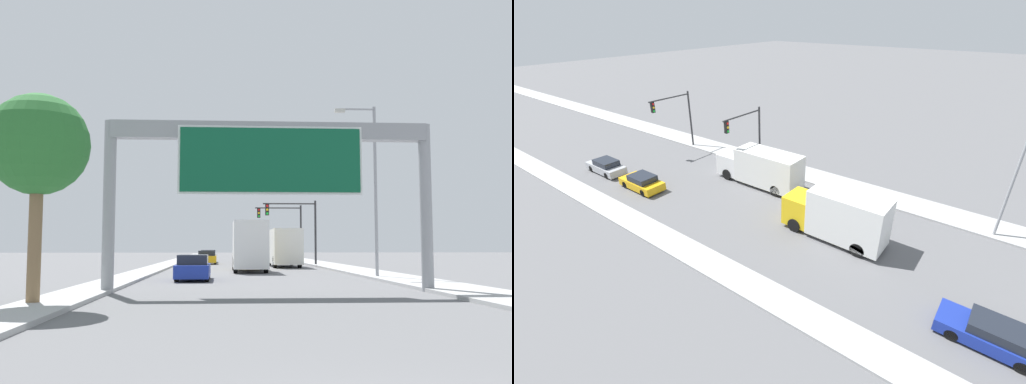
# 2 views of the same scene
# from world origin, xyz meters

# --- Properties ---
(sidewalk_right) EXTENTS (3.00, 120.00, 0.15)m
(sidewalk_right) POSITION_xyz_m (7.75, 60.00, 0.07)
(sidewalk_right) COLOR #A5A5A5
(sidewalk_right) RESTS_ON ground
(median_strip_left) EXTENTS (2.00, 120.00, 0.15)m
(median_strip_left) POSITION_xyz_m (-7.25, 60.00, 0.07)
(median_strip_left) COLOR #A5A5A5
(median_strip_left) RESTS_ON ground
(sign_gantry) EXTENTS (13.39, 0.73, 6.89)m
(sign_gantry) POSITION_xyz_m (0.00, 17.88, 5.34)
(sign_gantry) COLOR gray
(sign_gantry) RESTS_ON ground
(car_far_right) EXTENTS (1.89, 4.24, 1.36)m
(car_far_right) POSITION_xyz_m (-3.50, 53.20, 0.65)
(car_far_right) COLOR gold
(car_far_right) RESTS_ON ground
(car_mid_center) EXTENTS (1.77, 4.40, 1.38)m
(car_mid_center) POSITION_xyz_m (-3.50, 59.00, 0.66)
(car_mid_center) COLOR #A5A8AD
(car_mid_center) RESTS_ON ground
(car_near_right) EXTENTS (1.78, 4.59, 1.37)m
(car_near_right) POSITION_xyz_m (-3.50, 26.19, 0.65)
(car_near_right) COLOR navy
(car_near_right) RESTS_ON ground
(truck_box_primary) EXTENTS (2.35, 7.23, 3.58)m
(truck_box_primary) POSITION_xyz_m (0.00, 35.92, 1.80)
(truck_box_primary) COLOR yellow
(truck_box_primary) RESTS_ON ground
(truck_box_secondary) EXTENTS (2.39, 8.41, 3.29)m
(truck_box_secondary) POSITION_xyz_m (3.50, 45.23, 1.67)
(truck_box_secondary) COLOR white
(truck_box_secondary) RESTS_ON ground
(traffic_light_near_intersection) EXTENTS (5.03, 0.32, 6.08)m
(traffic_light_near_intersection) POSITION_xyz_m (5.12, 48.00, 4.15)
(traffic_light_near_intersection) COLOR #2D2D30
(traffic_light_near_intersection) RESTS_ON ground
(traffic_light_mid_block) EXTENTS (5.20, 0.32, 6.34)m
(traffic_light_mid_block) POSITION_xyz_m (5.09, 58.00, 4.33)
(traffic_light_mid_block) COLOR #2D2D30
(traffic_light_mid_block) RESTS_ON ground
(palm_tree_foreground) EXTENTS (3.18, 3.18, 6.60)m
(palm_tree_foreground) POSITION_xyz_m (-7.67, 12.94, 4.95)
(palm_tree_foreground) COLOR brown
(palm_tree_foreground) RESTS_ON ground
(street_lamp_right) EXTENTS (2.41, 0.28, 9.92)m
(street_lamp_right) POSITION_xyz_m (6.60, 27.15, 5.73)
(street_lamp_right) COLOR gray
(street_lamp_right) RESTS_ON ground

